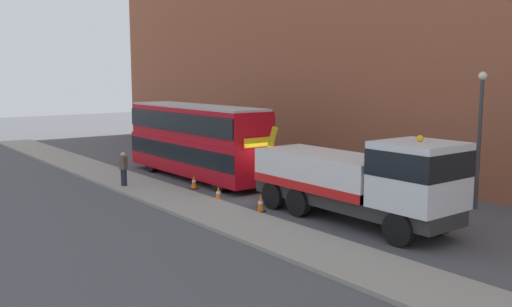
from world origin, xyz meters
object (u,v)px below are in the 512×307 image
Objects in this scene: street_lamp at (480,128)px; traffic_cone_near_truck at (261,204)px; pedestrian_onlooker at (124,169)px; recovery_tow_truck at (358,178)px; double_decker_bus at (196,138)px; traffic_cone_near_bus at (194,182)px; traffic_cone_midway at (218,194)px.

traffic_cone_near_truck is at bearing -124.40° from street_lamp.
pedestrian_onlooker is 0.29× the size of street_lamp.
recovery_tow_truck is 11.91m from double_decker_bus.
traffic_cone_near_bus is (2.44, -1.63, -1.89)m from double_decker_bus.
recovery_tow_truck is at bearing -0.10° from double_decker_bus.
recovery_tow_truck is 6.20m from street_lamp.
traffic_cone_midway is (5.51, -2.20, -1.89)m from double_decker_bus.
pedestrian_onlooker is (0.21, -4.38, -1.25)m from double_decker_bus.
pedestrian_onlooker reaches higher than traffic_cone_near_truck.
double_decker_bus is 3.49m from traffic_cone_near_bus.
traffic_cone_near_truck is (-3.70, -1.87, -1.42)m from recovery_tow_truck.
double_decker_bus is 6.23m from traffic_cone_midway.
street_lamp is (13.21, 10.14, 2.49)m from pedestrian_onlooker.
double_decker_bus reaches higher than traffic_cone_midway.
traffic_cone_midway is at bearing -21.84° from double_decker_bus.
double_decker_bus is at bearing 167.16° from traffic_cone_near_truck.
traffic_cone_near_bus is 5.76m from traffic_cone_near_truck.
street_lamp is (1.52, 5.76, 1.71)m from recovery_tow_truck.
double_decker_bus is (-11.90, -0.00, 0.47)m from recovery_tow_truck.
traffic_cone_near_truck is (2.68, 0.33, 0.00)m from traffic_cone_midway.
traffic_cone_midway is at bearing -10.52° from traffic_cone_near_bus.
traffic_cone_near_bus is 1.00× the size of traffic_cone_near_truck.
traffic_cone_midway is (3.07, -0.57, 0.00)m from traffic_cone_near_bus.
double_decker_bus is at bearing -156.77° from street_lamp.
traffic_cone_near_truck is at bearing -2.40° from traffic_cone_near_bus.
recovery_tow_truck is 0.92× the size of double_decker_bus.
street_lamp reaches higher than traffic_cone_near_truck.
recovery_tow_truck is 6.90m from traffic_cone_midway.
pedestrian_onlooker is 3.60m from traffic_cone_near_bus.
street_lamp reaches higher than pedestrian_onlooker.
traffic_cone_near_bus is (-9.46, -1.63, -1.42)m from recovery_tow_truck.
traffic_cone_near_bus is at bearing -170.34° from recovery_tow_truck.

